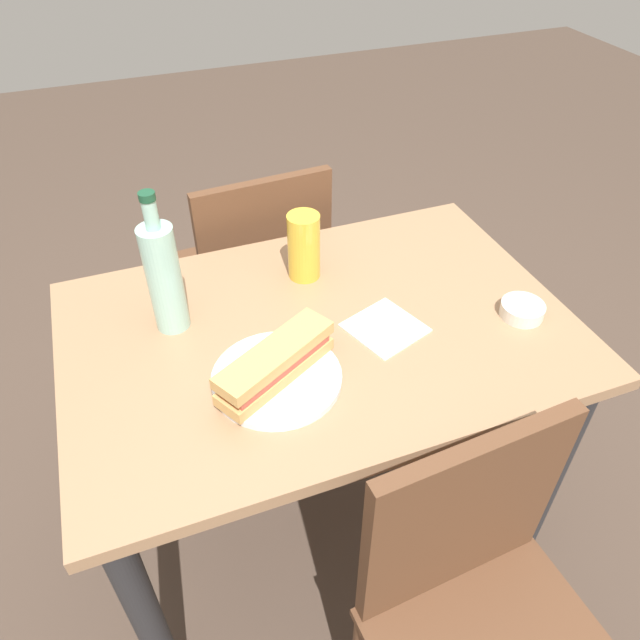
{
  "coord_description": "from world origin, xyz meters",
  "views": [
    {
      "loc": [
        -0.33,
        -0.88,
        1.57
      ],
      "look_at": [
        0.0,
        0.0,
        0.76
      ],
      "focal_mm": 33.35,
      "sensor_mm": 36.0,
      "label": 1
    }
  ],
  "objects_px": {
    "plate_near": "(277,378)",
    "chair_far": "(258,275)",
    "knife_near": "(251,363)",
    "olive_bowl": "(522,310)",
    "baguette_sandwich_near": "(276,362)",
    "chair_near": "(481,614)",
    "beer_glass": "(304,246)",
    "dining_table": "(320,370)",
    "water_bottle": "(164,276)"
  },
  "relations": [
    {
      "from": "beer_glass",
      "to": "olive_bowl",
      "type": "relative_size",
      "value": 1.71
    },
    {
      "from": "chair_far",
      "to": "baguette_sandwich_near",
      "type": "bearing_deg",
      "value": -101.56
    },
    {
      "from": "baguette_sandwich_near",
      "to": "water_bottle",
      "type": "xyz_separation_m",
      "value": [
        -0.16,
        0.23,
        0.08
      ]
    },
    {
      "from": "chair_far",
      "to": "water_bottle",
      "type": "distance_m",
      "value": 0.65
    },
    {
      "from": "dining_table",
      "to": "plate_near",
      "type": "bearing_deg",
      "value": -138.62
    },
    {
      "from": "chair_near",
      "to": "knife_near",
      "type": "distance_m",
      "value": 0.61
    },
    {
      "from": "chair_far",
      "to": "knife_near",
      "type": "bearing_deg",
      "value": -105.61
    },
    {
      "from": "dining_table",
      "to": "water_bottle",
      "type": "xyz_separation_m",
      "value": [
        -0.29,
        0.12,
        0.26
      ]
    },
    {
      "from": "knife_near",
      "to": "olive_bowl",
      "type": "xyz_separation_m",
      "value": [
        0.59,
        -0.04,
        -0.0
      ]
    },
    {
      "from": "baguette_sandwich_near",
      "to": "beer_glass",
      "type": "height_order",
      "value": "beer_glass"
    },
    {
      "from": "knife_near",
      "to": "chair_near",
      "type": "bearing_deg",
      "value": -61.07
    },
    {
      "from": "olive_bowl",
      "to": "knife_near",
      "type": "bearing_deg",
      "value": 175.77
    },
    {
      "from": "baguette_sandwich_near",
      "to": "chair_far",
      "type": "bearing_deg",
      "value": 78.44
    },
    {
      "from": "chair_near",
      "to": "water_bottle",
      "type": "relative_size",
      "value": 2.73
    },
    {
      "from": "baguette_sandwich_near",
      "to": "dining_table",
      "type": "bearing_deg",
      "value": 41.38
    },
    {
      "from": "plate_near",
      "to": "chair_far",
      "type": "bearing_deg",
      "value": 78.44
    },
    {
      "from": "plate_near",
      "to": "knife_near",
      "type": "bearing_deg",
      "value": 130.44
    },
    {
      "from": "chair_near",
      "to": "plate_near",
      "type": "relative_size",
      "value": 3.43
    },
    {
      "from": "knife_near",
      "to": "dining_table",
      "type": "bearing_deg",
      "value": 22.95
    },
    {
      "from": "chair_far",
      "to": "beer_glass",
      "type": "distance_m",
      "value": 0.49
    },
    {
      "from": "chair_near",
      "to": "beer_glass",
      "type": "bearing_deg",
      "value": 95.12
    },
    {
      "from": "water_bottle",
      "to": "olive_bowl",
      "type": "relative_size",
      "value": 3.36
    },
    {
      "from": "chair_far",
      "to": "baguette_sandwich_near",
      "type": "distance_m",
      "value": 0.75
    },
    {
      "from": "dining_table",
      "to": "olive_bowl",
      "type": "xyz_separation_m",
      "value": [
        0.42,
        -0.12,
        0.14
      ]
    },
    {
      "from": "baguette_sandwich_near",
      "to": "water_bottle",
      "type": "distance_m",
      "value": 0.29
    },
    {
      "from": "beer_glass",
      "to": "plate_near",
      "type": "bearing_deg",
      "value": -118.21
    },
    {
      "from": "baguette_sandwich_near",
      "to": "water_bottle",
      "type": "bearing_deg",
      "value": 123.77
    },
    {
      "from": "plate_near",
      "to": "olive_bowl",
      "type": "bearing_deg",
      "value": 0.06
    },
    {
      "from": "water_bottle",
      "to": "beer_glass",
      "type": "bearing_deg",
      "value": 12.39
    },
    {
      "from": "plate_near",
      "to": "beer_glass",
      "type": "relative_size",
      "value": 1.57
    },
    {
      "from": "chair_far",
      "to": "beer_glass",
      "type": "height_order",
      "value": "beer_glass"
    },
    {
      "from": "beer_glass",
      "to": "baguette_sandwich_near",
      "type": "bearing_deg",
      "value": -118.21
    },
    {
      "from": "dining_table",
      "to": "plate_near",
      "type": "xyz_separation_m",
      "value": [
        -0.13,
        -0.12,
        0.14
      ]
    },
    {
      "from": "dining_table",
      "to": "water_bottle",
      "type": "relative_size",
      "value": 3.4
    },
    {
      "from": "knife_near",
      "to": "water_bottle",
      "type": "bearing_deg",
      "value": 122.03
    },
    {
      "from": "dining_table",
      "to": "knife_near",
      "type": "distance_m",
      "value": 0.24
    },
    {
      "from": "baguette_sandwich_near",
      "to": "water_bottle",
      "type": "relative_size",
      "value": 0.83
    },
    {
      "from": "baguette_sandwich_near",
      "to": "water_bottle",
      "type": "height_order",
      "value": "water_bottle"
    },
    {
      "from": "dining_table",
      "to": "plate_near",
      "type": "height_order",
      "value": "plate_near"
    },
    {
      "from": "chair_far",
      "to": "baguette_sandwich_near",
      "type": "height_order",
      "value": "chair_far"
    },
    {
      "from": "chair_near",
      "to": "baguette_sandwich_near",
      "type": "height_order",
      "value": "chair_near"
    },
    {
      "from": "olive_bowl",
      "to": "chair_near",
      "type": "bearing_deg",
      "value": -126.39
    },
    {
      "from": "beer_glass",
      "to": "olive_bowl",
      "type": "distance_m",
      "value": 0.5
    },
    {
      "from": "plate_near",
      "to": "water_bottle",
      "type": "height_order",
      "value": "water_bottle"
    },
    {
      "from": "chair_far",
      "to": "chair_near",
      "type": "xyz_separation_m",
      "value": [
        0.09,
        -1.11,
        0.0
      ]
    },
    {
      "from": "dining_table",
      "to": "olive_bowl",
      "type": "relative_size",
      "value": 11.41
    },
    {
      "from": "dining_table",
      "to": "baguette_sandwich_near",
      "type": "distance_m",
      "value": 0.25
    },
    {
      "from": "chair_far",
      "to": "knife_near",
      "type": "xyz_separation_m",
      "value": [
        -0.17,
        -0.63,
        0.27
      ]
    },
    {
      "from": "chair_near",
      "to": "chair_far",
      "type": "bearing_deg",
      "value": 94.74
    },
    {
      "from": "water_bottle",
      "to": "olive_bowl",
      "type": "xyz_separation_m",
      "value": [
        0.71,
        -0.23,
        -0.11
      ]
    }
  ]
}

